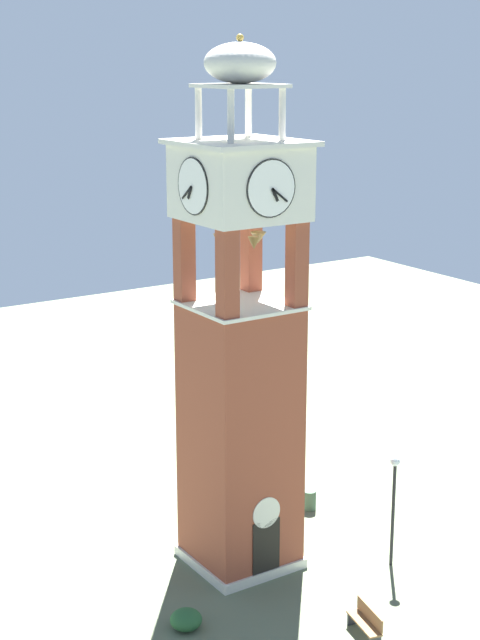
# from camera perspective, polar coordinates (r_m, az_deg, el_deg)

# --- Properties ---
(ground) EXTENTS (80.00, 80.00, 0.00)m
(ground) POSITION_cam_1_polar(r_m,az_deg,el_deg) (36.00, -0.00, -13.84)
(ground) COLOR #5B664C
(clock_tower) EXTENTS (3.84, 3.84, 18.11)m
(clock_tower) POSITION_cam_1_polar(r_m,az_deg,el_deg) (33.07, 0.00, -2.60)
(clock_tower) COLOR brown
(clock_tower) RESTS_ON ground
(park_bench) EXTENTS (0.77, 1.66, 0.95)m
(park_bench) POSITION_cam_1_polar(r_m,az_deg,el_deg) (31.95, 7.35, -17.05)
(park_bench) COLOR brown
(park_bench) RESTS_ON ground
(lamp_post) EXTENTS (0.36, 0.36, 4.14)m
(lamp_post) POSITION_cam_1_polar(r_m,az_deg,el_deg) (34.87, 8.96, -9.81)
(lamp_post) COLOR black
(lamp_post) RESTS_ON ground
(trash_bin) EXTENTS (0.52, 0.52, 0.80)m
(trash_bin) POSITION_cam_1_polar(r_m,az_deg,el_deg) (39.57, 4.07, -10.42)
(trash_bin) COLOR #38513D
(trash_bin) RESTS_ON ground
(shrub_near_entry) EXTENTS (1.01, 1.01, 0.63)m
(shrub_near_entry) POSITION_cam_1_polar(r_m,az_deg,el_deg) (32.17, -3.16, -17.03)
(shrub_near_entry) COLOR #28562D
(shrub_near_entry) RESTS_ON ground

